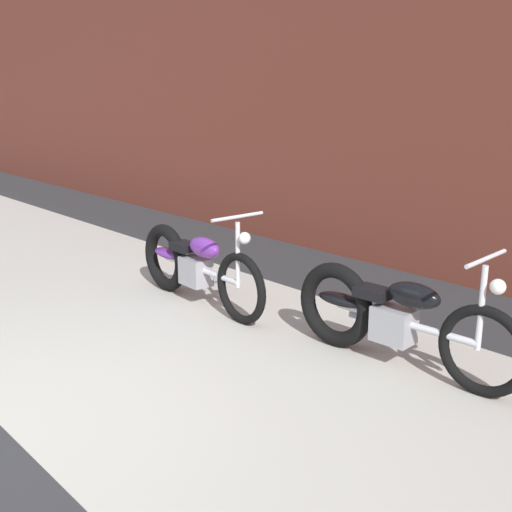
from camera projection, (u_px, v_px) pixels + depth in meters
name	position (u px, v px, depth m)	size (l,w,h in m)	color
ground_plane	(2.00, 427.00, 4.10)	(80.00, 80.00, 0.00)	#2D2D30
sidewalk_slab	(212.00, 353.00, 5.24)	(36.00, 3.50, 0.01)	#B2ADA3
brick_building_wall	(455.00, 75.00, 6.91)	(36.00, 0.50, 4.53)	brown
motorcycle_purple	(191.00, 264.00, 6.42)	(2.01, 0.58, 1.03)	black
motorcycle_black	(386.00, 315.00, 4.98)	(2.01, 0.58, 1.03)	black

